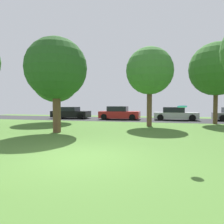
{
  "coord_description": "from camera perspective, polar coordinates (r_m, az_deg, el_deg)",
  "views": [
    {
      "loc": [
        2.46,
        -5.8,
        1.71
      ],
      "look_at": [
        0.0,
        4.1,
        1.29
      ],
      "focal_mm": 31.9,
      "sensor_mm": 36.0,
      "label": 1
    }
  ],
  "objects": [
    {
      "name": "maple_tree_far",
      "position": [
        12.53,
        -15.68,
        11.83
      ],
      "size": [
        3.66,
        3.66,
        5.66
      ],
      "color": "brown",
      "rests_on": "ground_plane"
    },
    {
      "name": "parked_car_black",
      "position": [
        23.97,
        -11.8,
        -0.3
      ],
      "size": [
        4.4,
        2.08,
        1.36
      ],
      "color": "black",
      "rests_on": "ground_plane"
    },
    {
      "name": "parked_car_silver",
      "position": [
        21.96,
        17.6,
        -0.61
      ],
      "size": [
        4.42,
        1.93,
        1.37
      ],
      "color": "#B7B7BC",
      "rests_on": "ground_plane"
    },
    {
      "name": "frisbee_disc",
      "position": [
        6.04,
        19.48,
        1.47
      ],
      "size": [
        0.29,
        0.29,
        0.07
      ],
      "color": "#2DB2E0"
    },
    {
      "name": "oak_tree_center",
      "position": [
        15.68,
        10.73,
        11.44
      ],
      "size": [
        3.59,
        3.59,
        6.02
      ],
      "color": "brown",
      "rests_on": "ground_plane"
    },
    {
      "name": "ground_plane",
      "position": [
        6.53,
        -8.94,
        -12.87
      ],
      "size": [
        44.0,
        44.0,
        0.0
      ],
      "primitive_type": "plane",
      "color": "#47702D"
    },
    {
      "name": "birch_tree_lone",
      "position": [
        19.89,
        -15.82,
        9.14
      ],
      "size": [
        4.48,
        4.48,
        6.36
      ],
      "color": "brown",
      "rests_on": "ground_plane"
    },
    {
      "name": "road_strip",
      "position": [
        22.01,
        7.5,
        -2.14
      ],
      "size": [
        44.0,
        6.4,
        0.01
      ],
      "primitive_type": "cube",
      "color": "#28282B",
      "rests_on": "ground_plane"
    },
    {
      "name": "parked_car_red",
      "position": [
        21.9,
        2.08,
        -0.41
      ],
      "size": [
        4.39,
        2.08,
        1.45
      ],
      "color": "#B21E1E",
      "rests_on": "ground_plane"
    },
    {
      "name": "street_lamp_post",
      "position": [
        20.56,
        -14.93,
        3.76
      ],
      "size": [
        0.14,
        0.14,
        4.5
      ],
      "primitive_type": "cylinder",
      "color": "#2D2D33",
      "rests_on": "ground_plane"
    },
    {
      "name": "oak_tree_right",
      "position": [
        19.26,
        27.7,
        10.81
      ],
      "size": [
        4.46,
        4.46,
        6.88
      ],
      "color": "brown",
      "rests_on": "ground_plane"
    }
  ]
}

